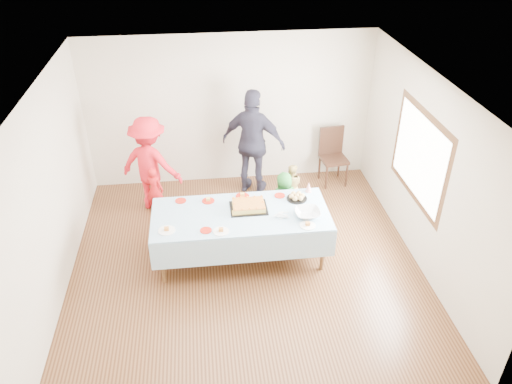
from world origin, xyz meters
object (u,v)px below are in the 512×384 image
at_px(party_table, 241,217).
at_px(adult_left, 150,164).
at_px(birthday_cake, 249,206).
at_px(dining_chair, 333,152).

height_order(party_table, adult_left, adult_left).
distance_m(party_table, birthday_cake, 0.19).
height_order(dining_chair, adult_left, adult_left).
distance_m(dining_chair, adult_left, 3.26).
xyz_separation_m(birthday_cake, dining_chair, (1.74, 1.93, -0.25)).
xyz_separation_m(dining_chair, adult_left, (-3.21, -0.49, 0.24)).
relative_size(birthday_cake, dining_chair, 0.51).
distance_m(birthday_cake, adult_left, 2.06).
bearing_deg(adult_left, dining_chair, -148.00).
bearing_deg(dining_chair, adult_left, -177.32).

